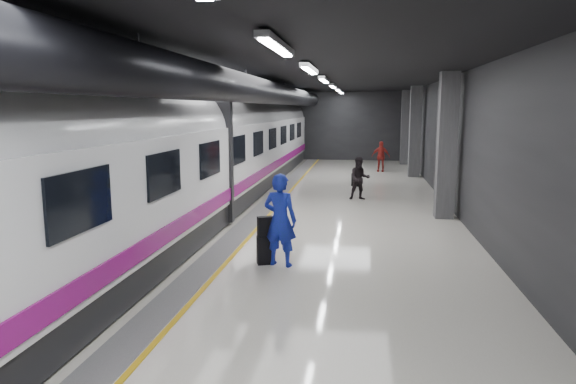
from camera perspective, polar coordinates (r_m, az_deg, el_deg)
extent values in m
plane|color=silver|center=(14.90, 0.39, -3.91)|extent=(40.00, 40.00, 0.00)
cube|color=black|center=(14.55, 0.41, 13.62)|extent=(10.00, 40.00, 0.02)
cube|color=#28282B|center=(34.44, 5.04, 7.32)|extent=(10.00, 0.02, 4.50)
cube|color=#28282B|center=(16.02, -17.67, 4.73)|extent=(0.02, 40.00, 4.50)
cube|color=#28282B|center=(14.72, 20.12, 4.24)|extent=(0.02, 40.00, 4.50)
cube|color=slate|center=(15.14, -4.68, -3.71)|extent=(0.65, 39.80, 0.01)
cube|color=gold|center=(15.05, -3.20, -3.76)|extent=(0.10, 39.80, 0.01)
cylinder|color=black|center=(14.75, -4.70, 11.39)|extent=(0.80, 38.00, 0.80)
cube|color=silver|center=(8.54, -1.21, 16.02)|extent=(0.22, 2.60, 0.10)
cube|color=silver|center=(13.48, 2.41, 13.53)|extent=(0.22, 2.60, 0.10)
cube|color=silver|center=(18.45, 4.06, 12.36)|extent=(0.22, 2.60, 0.10)
cube|color=silver|center=(23.43, 5.00, 11.69)|extent=(0.22, 2.60, 0.10)
cube|color=silver|center=(28.42, 5.61, 11.24)|extent=(0.22, 2.60, 0.10)
cube|color=silver|center=(32.41, 5.96, 10.99)|extent=(0.22, 2.60, 0.10)
cube|color=#515154|center=(16.60, 17.21, 4.90)|extent=(0.55, 0.55, 4.50)
cube|color=#515154|center=(26.51, 13.93, 6.52)|extent=(0.55, 0.55, 4.50)
cube|color=#515154|center=(32.49, 12.92, 7.01)|extent=(0.55, 0.55, 4.50)
cube|color=black|center=(15.59, -11.53, -2.19)|extent=(2.80, 38.00, 0.60)
cube|color=white|center=(15.38, -11.69, 2.93)|extent=(2.90, 38.00, 2.20)
cylinder|color=white|center=(15.31, -11.81, 6.47)|extent=(2.80, 38.00, 2.80)
cube|color=#800B69|center=(15.05, -6.33, -0.14)|extent=(0.04, 38.00, 0.35)
cube|color=black|center=(15.36, -11.72, 3.86)|extent=(3.05, 0.25, 3.80)
cube|color=black|center=(7.51, -22.05, -0.96)|extent=(0.05, 1.60, 0.85)
cube|color=black|center=(10.18, -13.55, 1.98)|extent=(0.05, 1.60, 0.85)
cube|color=black|center=(12.99, -8.65, 3.66)|extent=(0.05, 1.60, 0.85)
cube|color=black|center=(15.87, -5.49, 4.72)|extent=(0.05, 1.60, 0.85)
cube|color=black|center=(18.79, -3.31, 5.45)|extent=(0.05, 1.60, 0.85)
cube|color=black|center=(21.73, -1.71, 5.97)|extent=(0.05, 1.60, 0.85)
cube|color=black|center=(24.69, -0.49, 6.37)|extent=(0.05, 1.60, 0.85)
cube|color=black|center=(27.65, 0.47, 6.68)|extent=(0.05, 1.60, 0.85)
cube|color=black|center=(30.63, 1.24, 6.93)|extent=(0.05, 1.60, 0.85)
imported|color=#191ABF|center=(11.09, -0.88, -3.13)|extent=(0.83, 0.64, 2.03)
cube|color=black|center=(11.39, -2.49, -6.46)|extent=(0.44, 0.36, 0.62)
cube|color=black|center=(11.25, -2.55, -3.85)|extent=(0.38, 0.31, 0.44)
imported|color=black|center=(19.41, 7.97, 1.50)|extent=(0.86, 0.72, 1.61)
imported|color=maroon|center=(28.37, 10.26, 3.92)|extent=(1.00, 0.50, 1.65)
cube|color=black|center=(22.86, 7.61, 1.36)|extent=(0.45, 0.38, 0.57)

